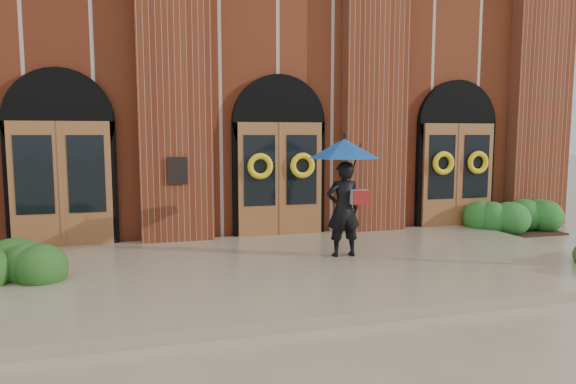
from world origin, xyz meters
name	(u,v)px	position (x,y,z in m)	size (l,w,h in m)	color
ground	(320,272)	(0.00, 0.00, 0.00)	(90.00, 90.00, 0.00)	tan
landing	(317,266)	(0.00, 0.15, 0.07)	(10.00, 5.30, 0.15)	gray
church_building	(234,100)	(0.00, 8.78, 3.50)	(16.20, 12.53, 7.00)	#602814
man_with_umbrella	(344,175)	(0.60, 0.42, 1.66)	(1.38, 1.38, 2.16)	black
hedge_wall_right	(494,218)	(5.20, 2.20, 0.37)	(2.92, 1.17, 0.75)	#225D21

